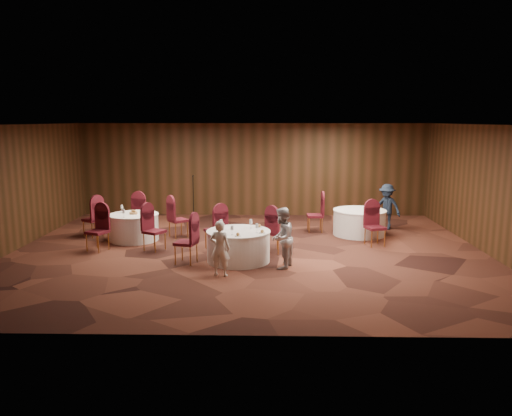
{
  "coord_description": "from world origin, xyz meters",
  "views": [
    {
      "loc": [
        0.48,
        -12.3,
        3.32
      ],
      "look_at": [
        0.2,
        0.2,
        1.1
      ],
      "focal_mm": 35.0,
      "sensor_mm": 36.0,
      "label": 1
    }
  ],
  "objects_px": {
    "table_right": "(359,222)",
    "woman_b": "(282,238)",
    "table_left": "(134,227)",
    "mic_stand": "(194,208)",
    "man_c": "(387,207)",
    "table_main": "(238,246)",
    "woman_a": "(220,248)"
  },
  "relations": [
    {
      "from": "table_left",
      "to": "mic_stand",
      "type": "height_order",
      "value": "mic_stand"
    },
    {
      "from": "mic_stand",
      "to": "man_c",
      "type": "distance_m",
      "value": 6.22
    },
    {
      "from": "table_main",
      "to": "mic_stand",
      "type": "height_order",
      "value": "mic_stand"
    },
    {
      "from": "table_right",
      "to": "mic_stand",
      "type": "xyz_separation_m",
      "value": [
        -5.14,
        1.96,
        0.06
      ]
    },
    {
      "from": "mic_stand",
      "to": "woman_b",
      "type": "height_order",
      "value": "mic_stand"
    },
    {
      "from": "table_right",
      "to": "man_c",
      "type": "bearing_deg",
      "value": 39.16
    },
    {
      "from": "mic_stand",
      "to": "man_c",
      "type": "relative_size",
      "value": 1.09
    },
    {
      "from": "woman_a",
      "to": "man_c",
      "type": "distance_m",
      "value": 6.66
    },
    {
      "from": "table_main",
      "to": "woman_b",
      "type": "bearing_deg",
      "value": -27.79
    },
    {
      "from": "woman_b",
      "to": "man_c",
      "type": "distance_m",
      "value": 5.31
    },
    {
      "from": "table_main",
      "to": "table_left",
      "type": "bearing_deg",
      "value": 146.16
    },
    {
      "from": "table_main",
      "to": "man_c",
      "type": "bearing_deg",
      "value": 39.9
    },
    {
      "from": "table_main",
      "to": "table_right",
      "type": "distance_m",
      "value": 4.4
    },
    {
      "from": "woman_a",
      "to": "man_c",
      "type": "height_order",
      "value": "man_c"
    },
    {
      "from": "table_main",
      "to": "table_right",
      "type": "xyz_separation_m",
      "value": [
        3.37,
        2.84,
        0.0
      ]
    },
    {
      "from": "table_right",
      "to": "woman_a",
      "type": "relative_size",
      "value": 1.26
    },
    {
      "from": "table_left",
      "to": "woman_a",
      "type": "xyz_separation_m",
      "value": [
        2.7,
        -3.17,
        0.23
      ]
    },
    {
      "from": "table_right",
      "to": "mic_stand",
      "type": "height_order",
      "value": "mic_stand"
    },
    {
      "from": "table_right",
      "to": "woman_b",
      "type": "bearing_deg",
      "value": -125.0
    },
    {
      "from": "table_main",
      "to": "man_c",
      "type": "height_order",
      "value": "man_c"
    },
    {
      "from": "table_right",
      "to": "man_c",
      "type": "distance_m",
      "value": 1.28
    },
    {
      "from": "table_right",
      "to": "woman_b",
      "type": "distance_m",
      "value": 4.12
    },
    {
      "from": "woman_b",
      "to": "man_c",
      "type": "xyz_separation_m",
      "value": [
        3.32,
        4.15,
        0.0
      ]
    },
    {
      "from": "mic_stand",
      "to": "man_c",
      "type": "xyz_separation_m",
      "value": [
        6.1,
        -1.18,
        0.26
      ]
    },
    {
      "from": "table_left",
      "to": "table_right",
      "type": "relative_size",
      "value": 0.9
    },
    {
      "from": "table_main",
      "to": "table_left",
      "type": "relative_size",
      "value": 1.1
    },
    {
      "from": "table_right",
      "to": "woman_a",
      "type": "height_order",
      "value": "woman_a"
    },
    {
      "from": "table_main",
      "to": "man_c",
      "type": "relative_size",
      "value": 1.08
    },
    {
      "from": "table_main",
      "to": "table_right",
      "type": "bearing_deg",
      "value": 40.1
    },
    {
      "from": "table_main",
      "to": "mic_stand",
      "type": "bearing_deg",
      "value": 110.26
    },
    {
      "from": "table_left",
      "to": "mic_stand",
      "type": "relative_size",
      "value": 0.9
    },
    {
      "from": "mic_stand",
      "to": "table_right",
      "type": "bearing_deg",
      "value": -20.92
    }
  ]
}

